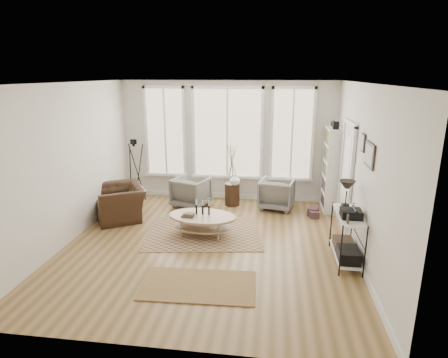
# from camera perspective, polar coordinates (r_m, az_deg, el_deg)

# --- Properties ---
(room) EXTENTS (5.50, 5.54, 2.90)m
(room) POSITION_cam_1_polar(r_m,az_deg,el_deg) (6.56, -2.22, 1.45)
(room) COLOR olive
(room) RESTS_ON ground
(bay_window) EXTENTS (4.14, 0.12, 2.24)m
(bay_window) POSITION_cam_1_polar(r_m,az_deg,el_deg) (9.13, 0.51, 6.70)
(bay_window) COLOR beige
(bay_window) RESTS_ON ground
(door) EXTENTS (0.09, 1.06, 2.22)m
(door) POSITION_cam_1_polar(r_m,az_deg,el_deg) (7.77, 18.16, 0.63)
(door) COLOR silver
(door) RESTS_ON ground
(bookcase) EXTENTS (0.31, 0.85, 2.06)m
(bookcase) POSITION_cam_1_polar(r_m,az_deg,el_deg) (8.81, 16.01, 1.42)
(bookcase) COLOR white
(bookcase) RESTS_ON ground
(low_shelf) EXTENTS (0.38, 1.08, 1.30)m
(low_shelf) POSITION_cam_1_polar(r_m,az_deg,el_deg) (6.58, 18.25, -7.74)
(low_shelf) COLOR white
(low_shelf) RESTS_ON ground
(wall_art) EXTENTS (0.04, 0.88, 0.44)m
(wall_art) POSITION_cam_1_polar(r_m,az_deg,el_deg) (6.25, 21.06, 3.93)
(wall_art) COLOR black
(wall_art) RESTS_ON ground
(rug_main) EXTENTS (2.43, 1.96, 0.01)m
(rug_main) POSITION_cam_1_polar(r_m,az_deg,el_deg) (7.49, -3.10, -8.21)
(rug_main) COLOR brown
(rug_main) RESTS_ON ground
(rug_runner) EXTENTS (1.72, 1.00, 0.01)m
(rug_runner) POSITION_cam_1_polar(r_m,az_deg,el_deg) (5.80, -3.87, -15.82)
(rug_runner) COLOR brown
(rug_runner) RESTS_ON ground
(coffee_table) EXTENTS (1.37, 0.94, 0.60)m
(coffee_table) POSITION_cam_1_polar(r_m,az_deg,el_deg) (7.28, -3.38, -6.22)
(coffee_table) COLOR tan
(coffee_table) RESTS_ON ground
(armchair_left) EXTENTS (0.96, 0.97, 0.70)m
(armchair_left) POSITION_cam_1_polar(r_m,az_deg,el_deg) (8.88, -5.02, -1.96)
(armchair_left) COLOR slate
(armchair_left) RESTS_ON ground
(armchair_right) EXTENTS (0.89, 0.91, 0.70)m
(armchair_right) POSITION_cam_1_polar(r_m,az_deg,el_deg) (8.79, 8.03, -2.24)
(armchair_right) COLOR slate
(armchair_right) RESTS_ON ground
(side_table) EXTENTS (0.36, 0.36, 1.50)m
(side_table) POSITION_cam_1_polar(r_m,az_deg,el_deg) (8.82, 1.28, 0.49)
(side_table) COLOR #352114
(side_table) RESTS_ON ground
(vase) EXTENTS (0.24, 0.24, 0.25)m
(vase) POSITION_cam_1_polar(r_m,az_deg,el_deg) (8.73, 1.66, -0.10)
(vase) COLOR silver
(vase) RESTS_ON side_table
(accent_chair) EXTENTS (1.46, 1.41, 0.72)m
(accent_chair) POSITION_cam_1_polar(r_m,az_deg,el_deg) (8.41, -15.60, -3.45)
(accent_chair) COLOR #352114
(accent_chair) RESTS_ON ground
(tripod_camera) EXTENTS (0.54, 0.54, 1.54)m
(tripod_camera) POSITION_cam_1_polar(r_m,az_deg,el_deg) (9.35, -13.33, 0.85)
(tripod_camera) COLOR black
(tripod_camera) RESTS_ON ground
(book_stack_near) EXTENTS (0.28, 0.32, 0.18)m
(book_stack_near) POSITION_cam_1_polar(r_m,az_deg,el_deg) (8.60, 13.43, -4.80)
(book_stack_near) COLOR #652E14
(book_stack_near) RESTS_ON ground
(book_stack_far) EXTENTS (0.23, 0.26, 0.15)m
(book_stack_far) POSITION_cam_1_polar(r_m,az_deg,el_deg) (8.47, 13.52, -5.23)
(book_stack_far) COLOR #652E14
(book_stack_far) RESTS_ON ground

